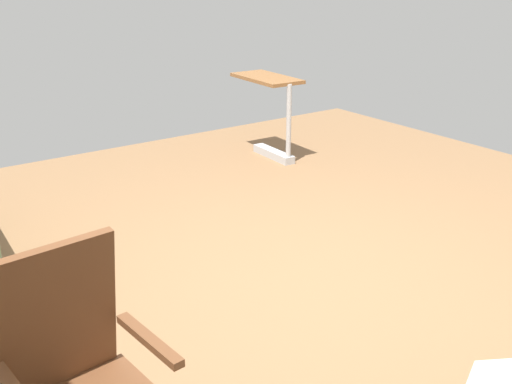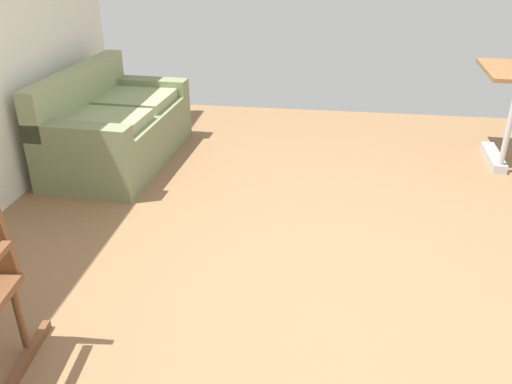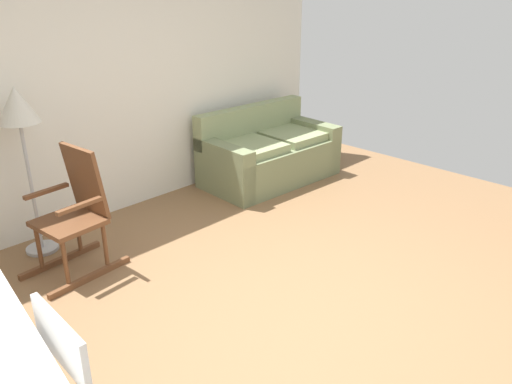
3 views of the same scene
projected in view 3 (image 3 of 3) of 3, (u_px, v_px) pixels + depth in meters
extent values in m
plane|color=olive|center=(304.00, 313.00, 3.84)|extent=(7.15, 7.15, 0.00)
cube|color=silver|center=(98.00, 81.00, 4.99)|extent=(5.92, 0.10, 2.70)
cube|color=silver|center=(60.00, 341.00, 2.58)|extent=(0.06, 0.56, 0.28)
cube|color=#737D57|center=(270.00, 162.00, 6.21)|extent=(1.64, 0.93, 0.45)
cube|color=gray|center=(249.00, 148.00, 5.85)|extent=(0.70, 0.68, 0.10)
cube|color=gray|center=(294.00, 135.00, 6.31)|extent=(0.70, 0.68, 0.10)
cube|color=gray|center=(251.00, 122.00, 6.28)|extent=(1.61, 0.24, 0.40)
cube|color=#737D57|center=(224.00, 170.00, 5.74)|extent=(0.22, 0.86, 0.60)
cube|color=#737D57|center=(310.00, 144.00, 6.63)|extent=(0.22, 0.86, 0.60)
cube|color=brown|center=(61.00, 260.00, 4.49)|extent=(0.76, 0.11, 0.05)
cube|color=brown|center=(91.00, 277.00, 4.24)|extent=(0.76, 0.11, 0.05)
cylinder|color=brown|center=(65.00, 261.00, 4.04)|extent=(0.04, 0.04, 0.40)
cylinder|color=brown|center=(39.00, 246.00, 4.26)|extent=(0.04, 0.04, 0.40)
cylinder|color=brown|center=(105.00, 243.00, 4.30)|extent=(0.04, 0.04, 0.40)
cylinder|color=brown|center=(78.00, 230.00, 4.53)|extent=(0.04, 0.04, 0.40)
cube|color=brown|center=(68.00, 223.00, 4.20)|extent=(0.50, 0.52, 0.04)
cube|color=brown|center=(85.00, 181.00, 4.23)|extent=(0.16, 0.44, 0.60)
cube|color=brown|center=(79.00, 206.00, 3.97)|extent=(0.39, 0.08, 0.03)
cube|color=brown|center=(46.00, 191.00, 4.24)|extent=(0.39, 0.08, 0.03)
cylinder|color=#B2B5BA|center=(43.00, 248.00, 4.70)|extent=(0.28, 0.28, 0.03)
cylinder|color=#B2B5BA|center=(32.00, 188.00, 4.47)|extent=(0.03, 0.03, 1.15)
cone|color=beige|center=(17.00, 104.00, 4.19)|extent=(0.34, 0.34, 0.30)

